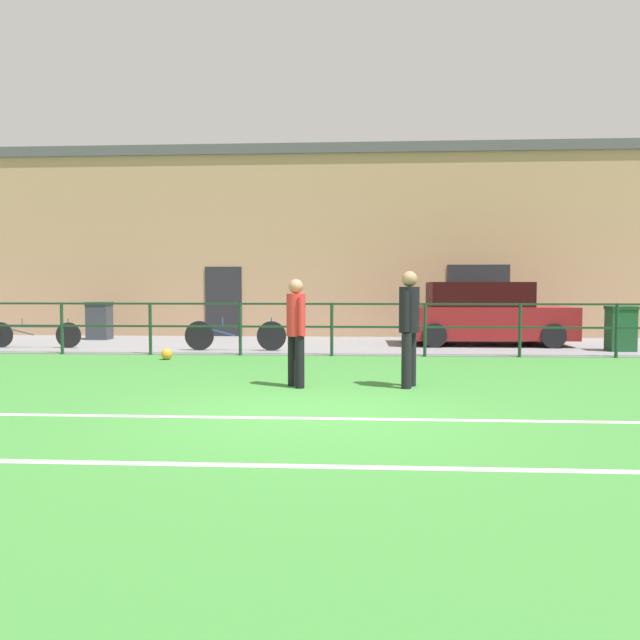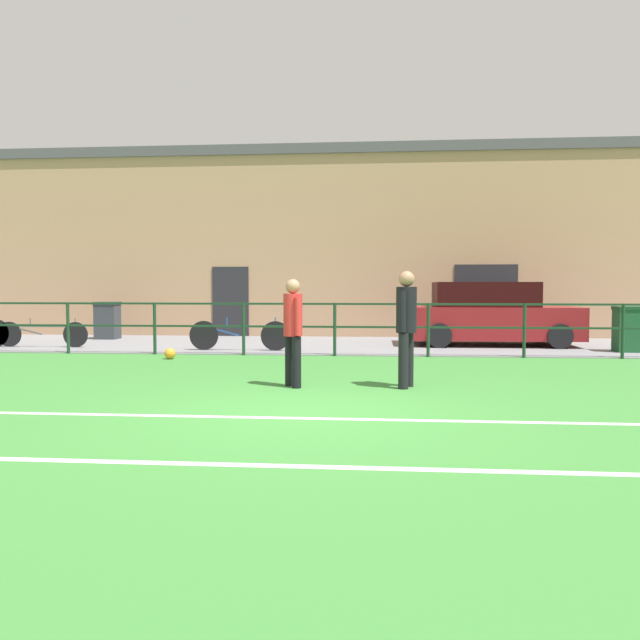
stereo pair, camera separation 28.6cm
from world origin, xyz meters
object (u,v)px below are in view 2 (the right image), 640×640
at_px(trash_bin_1, 628,329).
at_px(trash_bin_0, 107,320).
at_px(player_goalkeeper, 406,322).
at_px(player_striker, 293,326).
at_px(parked_car_red, 490,315).
at_px(bicycle_parked_4, 239,335).
at_px(bicycle_parked_3, 42,334).
at_px(soccer_ball_match, 170,354).

bearing_deg(trash_bin_1, trash_bin_0, 169.83).
height_order(player_goalkeeper, trash_bin_0, player_goalkeeper).
distance_m(player_goalkeeper, player_striker, 1.68).
distance_m(parked_car_red, bicycle_parked_4, 6.36).
distance_m(player_goalkeeper, bicycle_parked_3, 10.14).
height_order(player_striker, parked_car_red, parked_car_red).
height_order(bicycle_parked_4, trash_bin_1, trash_bin_1).
xyz_separation_m(player_striker, trash_bin_0, (-6.34, 7.84, -0.36)).
relative_size(bicycle_parked_3, trash_bin_0, 2.20).
relative_size(bicycle_parked_3, bicycle_parked_4, 0.98).
relative_size(player_striker, trash_bin_1, 1.55).
height_order(parked_car_red, trash_bin_0, parked_car_red).
bearing_deg(trash_bin_0, parked_car_red, -5.20).
distance_m(soccer_ball_match, trash_bin_0, 5.62).
bearing_deg(bicycle_parked_4, player_striker, -69.11).
xyz_separation_m(player_striker, trash_bin_1, (6.97, 5.46, -0.37)).
distance_m(player_striker, bicycle_parked_3, 8.80).
distance_m(soccer_ball_match, bicycle_parked_4, 2.03).
height_order(bicycle_parked_3, bicycle_parked_4, bicycle_parked_4).
xyz_separation_m(player_striker, parked_car_red, (4.15, 6.89, -0.14)).
bearing_deg(player_striker, trash_bin_0, 6.09).
bearing_deg(trash_bin_0, bicycle_parked_4, -32.50).
distance_m(player_striker, trash_bin_1, 8.86).
bearing_deg(player_goalkeeper, bicycle_parked_4, 56.35).
height_order(player_goalkeeper, soccer_ball_match, player_goalkeeper).
xyz_separation_m(player_goalkeeper, player_striker, (-1.68, -0.08, -0.07)).
height_order(soccer_ball_match, trash_bin_0, trash_bin_0).
bearing_deg(trash_bin_0, player_goalkeeper, -44.10).
distance_m(soccer_ball_match, trash_bin_1, 10.21).
bearing_deg(bicycle_parked_3, soccer_ball_match, -27.82).
distance_m(player_striker, bicycle_parked_4, 5.41).
xyz_separation_m(player_goalkeeper, bicycle_parked_4, (-3.59, 4.95, -0.60)).
height_order(player_striker, bicycle_parked_4, player_striker).
bearing_deg(trash_bin_1, soccer_ball_match, -167.99).
xyz_separation_m(parked_car_red, bicycle_parked_4, (-6.07, -1.86, -0.40)).
bearing_deg(bicycle_parked_4, soccer_ball_match, -122.74).
height_order(player_striker, soccer_ball_match, player_striker).
height_order(parked_car_red, trash_bin_1, parked_car_red).
height_order(bicycle_parked_3, trash_bin_0, trash_bin_0).
relative_size(player_goalkeeper, parked_car_red, 0.41).
height_order(player_striker, bicycle_parked_3, player_striker).
distance_m(trash_bin_0, trash_bin_1, 13.52).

